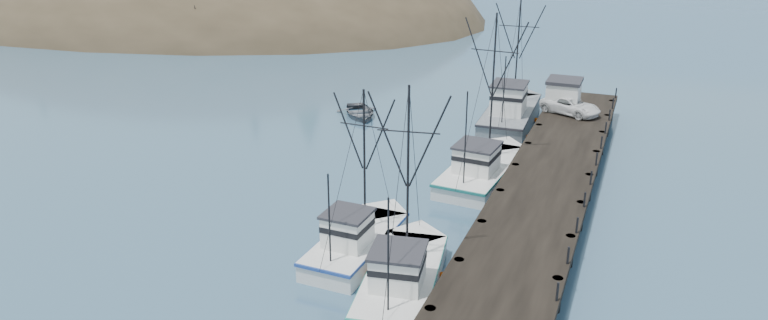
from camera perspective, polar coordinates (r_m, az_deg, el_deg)
ground at (r=41.37m, az=-9.77°, el=-8.35°), size 400.00×400.00×0.00m
pier at (r=50.25m, az=13.77°, el=-1.07°), size 6.00×44.00×2.00m
headland at (r=146.37m, az=-19.33°, el=10.19°), size 134.80×78.00×51.00m
moored_sailboats at (r=105.85m, az=-12.96°, el=9.76°), size 10.92×18.19×6.35m
trawler_near at (r=37.80m, az=1.61°, el=-9.62°), size 5.30×11.56×11.60m
trawler_mid at (r=41.43m, az=-2.13°, el=-6.69°), size 3.75×10.24×10.30m
trawler_far at (r=52.67m, az=8.28°, el=-0.65°), size 4.95×12.68×12.73m
work_vessel at (r=65.11m, az=10.52°, el=3.84°), size 4.59×13.93×11.89m
pier_shed at (r=64.42m, az=14.73°, el=5.35°), size 3.00×3.20×2.80m
pickup_truck at (r=63.30m, az=15.28°, el=4.38°), size 5.89×4.41×1.49m
motorboat at (r=67.34m, az=-2.04°, el=3.67°), size 6.55×6.98×1.18m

